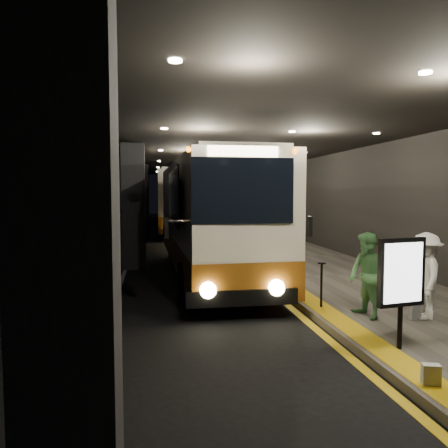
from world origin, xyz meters
TOP-DOWN VIEW (x-y plane):
  - ground at (0.00, 0.00)m, footprint 90.00×90.00m
  - lane_line_white at (-1.80, 5.00)m, footprint 0.12×50.00m
  - kerb_stripe_yellow at (2.35, 5.00)m, footprint 0.18×50.00m
  - sidewalk at (4.75, 5.00)m, footprint 4.50×50.00m
  - tactile_strip at (2.85, 5.00)m, footprint 0.50×50.00m
  - terminal_wall at (7.00, 5.00)m, footprint 0.10×50.00m
  - support_columns at (-1.50, 4.00)m, footprint 0.80×24.80m
  - canopy at (2.50, 5.00)m, footprint 9.00×50.00m
  - coach_main at (0.99, 2.71)m, footprint 2.74×11.76m
  - coach_second at (1.02, 18.36)m, footprint 3.20×12.81m
  - passenger_boarding at (2.80, -0.79)m, footprint 0.52×0.66m
  - passenger_waiting_green at (3.46, -3.57)m, footprint 0.65×0.92m
  - passenger_waiting_white at (4.62, -3.78)m, footprint 0.95×1.24m
  - bag_polka at (4.38, -3.82)m, footprint 0.29×0.18m
  - bag_plain at (2.80, -6.64)m, footprint 0.26×0.19m
  - info_sign at (3.14, -5.32)m, footprint 0.86×0.25m
  - stanchion_post at (2.86, -2.66)m, footprint 0.05×0.05m

SIDE VIEW (x-z plane):
  - ground at x=0.00m, z-range 0.00..0.00m
  - lane_line_white at x=-1.80m, z-range 0.00..0.01m
  - kerb_stripe_yellow at x=2.35m, z-range 0.00..0.01m
  - sidewalk at x=4.75m, z-range 0.00..0.15m
  - tactile_strip at x=2.85m, z-range 0.15..0.16m
  - bag_plain at x=2.80m, z-range 0.15..0.44m
  - bag_polka at x=4.38m, z-range 0.15..0.47m
  - stanchion_post at x=2.86m, z-range 0.15..1.14m
  - passenger_boarding at x=2.80m, z-range 0.15..1.73m
  - passenger_waiting_green at x=3.46m, z-range 0.15..1.90m
  - passenger_waiting_white at x=4.62m, z-range 0.15..1.90m
  - info_sign at x=3.14m, z-range 0.47..2.29m
  - coach_main at x=0.99m, z-range -0.07..3.57m
  - coach_second at x=1.02m, z-range -0.08..3.91m
  - support_columns at x=-1.50m, z-range 0.00..4.40m
  - terminal_wall at x=7.00m, z-range 0.00..6.00m
  - canopy at x=2.50m, z-range 4.40..4.80m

